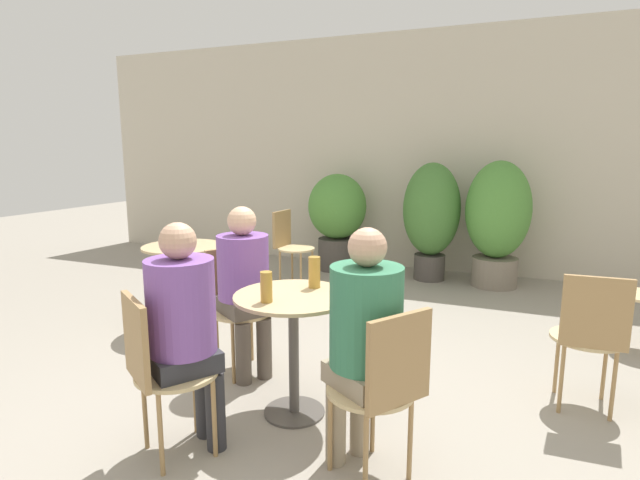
# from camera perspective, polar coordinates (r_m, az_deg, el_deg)

# --- Properties ---
(ground_plane) EXTENTS (20.00, 20.00, 0.00)m
(ground_plane) POSITION_cam_1_polar(r_m,az_deg,el_deg) (3.02, -3.88, -20.55)
(ground_plane) COLOR gray
(storefront_wall) EXTENTS (10.00, 0.06, 3.00)m
(storefront_wall) POSITION_cam_1_polar(r_m,az_deg,el_deg) (6.57, 12.43, 9.68)
(storefront_wall) COLOR beige
(storefront_wall) RESTS_ON ground_plane
(cafe_table_near) EXTENTS (0.68, 0.68, 0.73)m
(cafe_table_near) POSITION_cam_1_polar(r_m,az_deg,el_deg) (2.92, -3.04, -9.58)
(cafe_table_near) COLOR #514C47
(cafe_table_near) RESTS_ON ground_plane
(cafe_table_far) EXTENTS (0.69, 0.69, 0.73)m
(cafe_table_far) POSITION_cam_1_polar(r_m,az_deg,el_deg) (4.49, -15.32, -2.82)
(cafe_table_far) COLOR #514C47
(cafe_table_far) RESTS_ON ground_plane
(bistro_chair_0) EXTENTS (0.47, 0.47, 0.86)m
(bistro_chair_0) POSITION_cam_1_polar(r_m,az_deg,el_deg) (3.59, -9.59, -6.48)
(bistro_chair_0) COLOR tan
(bistro_chair_0) RESTS_ON ground_plane
(bistro_chair_1) EXTENTS (0.47, 0.47, 0.86)m
(bistro_chair_1) POSITION_cam_1_polar(r_m,az_deg,el_deg) (2.64, -18.10, -13.14)
(bistro_chair_1) COLOR tan
(bistro_chair_1) RESTS_ON ground_plane
(bistro_chair_2) EXTENTS (0.47, 0.47, 0.86)m
(bistro_chair_2) POSITION_cam_1_polar(r_m,az_deg,el_deg) (2.35, 7.33, -15.74)
(bistro_chair_2) COLOR tan
(bistro_chair_2) RESTS_ON ground_plane
(bistro_chair_3) EXTENTS (0.42, 0.42, 0.86)m
(bistro_chair_3) POSITION_cam_1_polar(r_m,az_deg,el_deg) (3.32, 28.56, -9.05)
(bistro_chair_3) COLOR tan
(bistro_chair_3) RESTS_ON ground_plane
(bistro_chair_4) EXTENTS (0.42, 0.42, 0.86)m
(bistro_chair_4) POSITION_cam_1_polar(r_m,az_deg,el_deg) (5.69, -3.55, -0.10)
(bistro_chair_4) COLOR tan
(bistro_chair_4) RESTS_ON ground_plane
(seated_person_0) EXTENTS (0.44, 0.43, 1.18)m
(seated_person_0) POSITION_cam_1_polar(r_m,az_deg,el_deg) (3.41, -8.63, -4.25)
(seated_person_0) COLOR brown
(seated_person_0) RESTS_ON ground_plane
(seated_person_1) EXTENTS (0.42, 0.43, 1.20)m
(seated_person_1) POSITION_cam_1_polar(r_m,az_deg,el_deg) (2.62, -15.21, -8.73)
(seated_person_1) COLOR #2D2D33
(seated_person_1) RESTS_ON ground_plane
(seated_person_2) EXTENTS (0.43, 0.42, 1.21)m
(seated_person_2) POSITION_cam_1_polar(r_m,az_deg,el_deg) (2.38, 5.04, -10.33)
(seated_person_2) COLOR gray
(seated_person_2) RESTS_ON ground_plane
(beer_glass_0) EXTENTS (0.07, 0.07, 0.19)m
(beer_glass_0) POSITION_cam_1_polar(r_m,az_deg,el_deg) (2.98, -0.65, -3.70)
(beer_glass_0) COLOR #B28433
(beer_glass_0) RESTS_ON cafe_table_near
(beer_glass_1) EXTENTS (0.07, 0.07, 0.17)m
(beer_glass_1) POSITION_cam_1_polar(r_m,az_deg,el_deg) (2.72, -6.15, -5.36)
(beer_glass_1) COLOR #B28433
(beer_glass_1) RESTS_ON cafe_table_near
(potted_plant_0) EXTENTS (0.75, 0.75, 1.24)m
(potted_plant_0) POSITION_cam_1_polar(r_m,az_deg,el_deg) (6.43, 1.98, 2.89)
(potted_plant_0) COLOR #47423D
(potted_plant_0) RESTS_ON ground_plane
(potted_plant_1) EXTENTS (0.67, 0.67, 1.40)m
(potted_plant_1) POSITION_cam_1_polar(r_m,az_deg,el_deg) (6.04, 12.62, 2.95)
(potted_plant_1) COLOR #47423D
(potted_plant_1) RESTS_ON ground_plane
(potted_plant_2) EXTENTS (0.71, 0.71, 1.43)m
(potted_plant_2) POSITION_cam_1_polar(r_m,az_deg,el_deg) (5.95, 19.64, 2.37)
(potted_plant_2) COLOR slate
(potted_plant_2) RESTS_ON ground_plane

